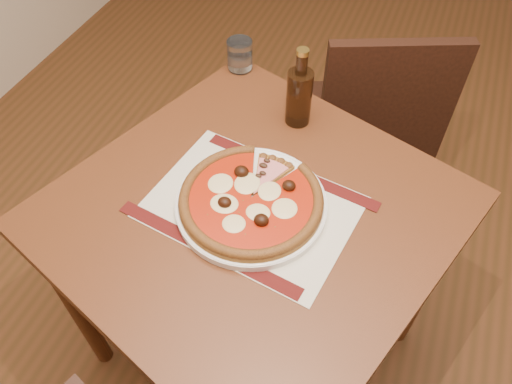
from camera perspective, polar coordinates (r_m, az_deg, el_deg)
table at (r=1.19m, az=-0.36°, el=-4.76°), size 1.02×1.02×0.75m
chair_far at (r=1.74m, az=13.21°, el=8.12°), size 0.53×0.53×0.85m
placemat at (r=1.10m, az=-0.55°, el=-1.73°), size 0.48×0.38×0.00m
plate at (r=1.09m, az=-0.56°, el=-1.41°), size 0.33×0.33×0.02m
pizza at (r=1.08m, az=-0.57°, el=-0.77°), size 0.31×0.31×0.04m
ham_slice at (r=1.12m, az=1.41°, el=1.74°), size 0.09×0.13×0.02m
water_glass at (r=1.45m, az=-1.86°, el=15.39°), size 0.07×0.07×0.09m
bottle at (r=1.25m, az=4.96°, el=11.00°), size 0.06×0.06×0.21m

